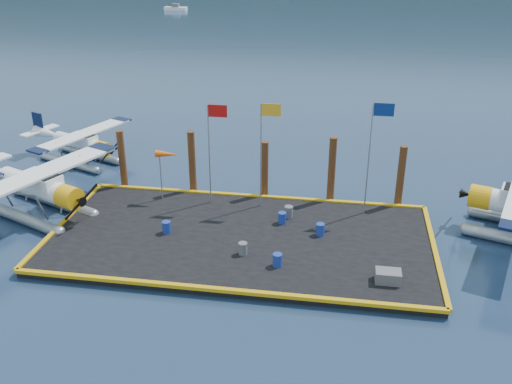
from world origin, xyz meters
The scene contains 21 objects.
ground centered at (0.00, 0.00, 0.00)m, with size 4000.00×4000.00×0.00m, color #162744.
dock centered at (0.00, 0.00, 0.20)m, with size 20.00×10.00×0.40m, color black.
dock_bumpers centered at (0.00, 0.00, 0.49)m, with size 20.25×10.25×0.18m, color #D59D0C, non-canonical shape.
seaplane_b centered at (-12.03, 1.30, 1.65)m, with size 9.85×10.36×3.78m.
seaplane_c centered at (-13.22, 9.43, 1.32)m, with size 7.89×8.32×3.02m.
drum_0 centered at (-3.98, -0.24, 0.73)m, with size 0.47×0.47×0.66m, color navy.
drum_1 centered at (2.29, -2.59, 0.73)m, with size 0.47×0.47×0.66m, color navy.
drum_2 centered at (2.00, 1.82, 0.72)m, with size 0.46×0.46×0.64m, color navy.
drum_3 centered at (0.45, -1.77, 0.72)m, with size 0.45×0.45×0.64m, color #56565B.
drum_4 centered at (4.15, 0.81, 0.73)m, with size 0.47×0.47×0.66m, color navy.
drum_5 centered at (2.28, 2.57, 0.74)m, with size 0.48×0.48×0.68m, color #56565B.
crate centered at (7.50, -3.15, 0.69)m, with size 1.17×0.78×0.59m, color #56565B.
flagpole_red centered at (-2.29, 3.80, 4.40)m, with size 1.14×0.08×6.00m.
flagpole_yellow centered at (0.70, 3.80, 4.51)m, with size 1.14×0.08×6.20m.
flagpole_blue centered at (6.70, 3.80, 4.69)m, with size 1.14×0.08×6.50m.
windsock centered at (-5.03, 3.80, 3.23)m, with size 1.40×0.44×3.12m.
piling_0 centered at (-8.50, 5.40, 2.00)m, with size 0.44×0.44×4.00m, color #492215.
piling_1 centered at (-4.00, 5.40, 2.10)m, with size 0.44×0.44×4.20m, color #492215.
piling_2 centered at (0.50, 5.40, 1.90)m, with size 0.44×0.44×3.80m, color #492215.
piling_3 centered at (4.50, 5.40, 2.15)m, with size 0.44×0.44×4.30m, color #492215.
piling_4 centered at (8.50, 5.40, 2.00)m, with size 0.44×0.44×4.00m, color #492215.
Camera 1 is at (4.98, -25.97, 15.28)m, focal length 40.00 mm.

